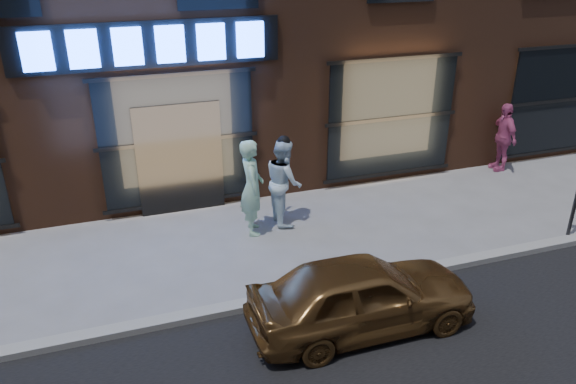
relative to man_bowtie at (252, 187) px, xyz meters
name	(u,v)px	position (x,y,z in m)	size (l,w,h in m)	color
ground	(224,313)	(-1.18, -2.49, -0.99)	(90.00, 90.00, 0.00)	slate
curb	(224,310)	(-1.18, -2.49, -0.93)	(60.00, 0.25, 0.12)	gray
man_bowtie	(252,187)	(0.00, 0.00, 0.00)	(0.72, 0.47, 1.97)	#9DCEB1
man_cap	(284,181)	(0.74, 0.24, -0.08)	(0.88, 0.69, 1.81)	white
passerby	(503,137)	(6.92, 1.21, -0.11)	(1.02, 0.43, 1.74)	#C04F82
gold_sedan	(362,294)	(0.74, -3.50, -0.39)	(1.40, 3.47, 1.18)	brown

